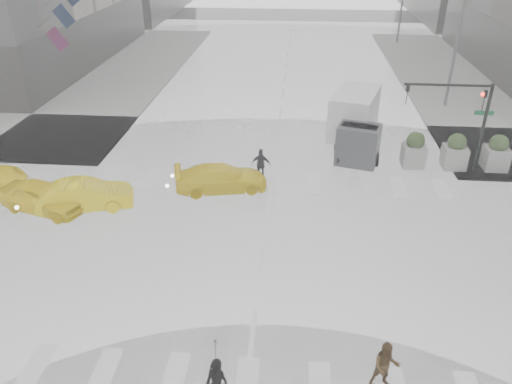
# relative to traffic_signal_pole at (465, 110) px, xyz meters

# --- Properties ---
(ground) EXTENTS (120.00, 120.00, 0.00)m
(ground) POSITION_rel_traffic_signal_pole_xyz_m (-9.01, -8.01, -3.22)
(ground) COLOR black
(ground) RESTS_ON ground
(sidewalk_nw) EXTENTS (35.00, 35.00, 0.15)m
(sidewalk_nw) POSITION_rel_traffic_signal_pole_xyz_m (-28.51, 9.49, -3.14)
(sidewalk_nw) COLOR gray
(sidewalk_nw) RESTS_ON ground
(road_markings) EXTENTS (18.00, 48.00, 0.01)m
(road_markings) POSITION_rel_traffic_signal_pole_xyz_m (-9.01, -8.01, -3.21)
(road_markings) COLOR silver
(road_markings) RESTS_ON ground
(traffic_signal_pole) EXTENTS (4.45, 0.42, 4.50)m
(traffic_signal_pole) POSITION_rel_traffic_signal_pole_xyz_m (0.00, 0.00, 0.00)
(traffic_signal_pole) COLOR black
(traffic_signal_pole) RESTS_ON ground
(street_lamp_near) EXTENTS (2.15, 0.22, 9.00)m
(street_lamp_near) POSITION_rel_traffic_signal_pole_xyz_m (1.86, 9.99, 1.73)
(street_lamp_near) COLOR #59595B
(street_lamp_near) RESTS_ON ground
(planter_west) EXTENTS (1.10, 1.10, 1.80)m
(planter_west) POSITION_rel_traffic_signal_pole_xyz_m (-2.01, 0.19, -2.23)
(planter_west) COLOR gray
(planter_west) RESTS_ON ground
(planter_mid) EXTENTS (1.10, 1.10, 1.80)m
(planter_mid) POSITION_rel_traffic_signal_pole_xyz_m (-0.01, 0.19, -2.23)
(planter_mid) COLOR gray
(planter_mid) RESTS_ON ground
(planter_east) EXTENTS (1.10, 1.10, 1.80)m
(planter_east) POSITION_rel_traffic_signal_pole_xyz_m (1.99, 0.19, -2.23)
(planter_east) COLOR gray
(planter_east) RESTS_ON ground
(flag_cluster) EXTENTS (2.87, 3.06, 4.69)m
(flag_cluster) POSITION_rel_traffic_signal_pole_xyz_m (-24.09, 10.49, 2.42)
(flag_cluster) COLOR #59595B
(flag_cluster) RESTS_ON ground
(pedestrian_black) EXTENTS (1.21, 1.23, 2.43)m
(pedestrian_black) POSITION_rel_traffic_signal_pole_xyz_m (-9.65, -14.81, -1.61)
(pedestrian_black) COLOR black
(pedestrian_black) RESTS_ON ground
(pedestrian_brown) EXTENTS (0.73, 0.57, 1.50)m
(pedestrian_brown) POSITION_rel_traffic_signal_pole_xyz_m (-5.32, -13.68, -2.47)
(pedestrian_brown) COLOR #432E18
(pedestrian_brown) RESTS_ON ground
(pedestrian_far_a) EXTENTS (0.96, 0.63, 1.57)m
(pedestrian_far_a) POSITION_rel_traffic_signal_pole_xyz_m (-9.55, -1.70, -2.43)
(pedestrian_far_a) COLOR black
(pedestrian_far_a) RESTS_ON ground
(pedestrian_far_b) EXTENTS (1.32, 0.90, 1.88)m
(pedestrian_far_b) POSITION_rel_traffic_signal_pole_xyz_m (-4.16, 1.18, -2.28)
(pedestrian_far_b) COLOR black
(pedestrian_far_b) RESTS_ON ground
(taxi_front) EXTENTS (4.20, 2.65, 1.33)m
(taxi_front) POSITION_rel_traffic_signal_pole_xyz_m (-18.66, -5.49, -2.55)
(taxi_front) COLOR yellow
(taxi_front) RESTS_ON ground
(taxi_mid) EXTENTS (4.25, 2.49, 1.32)m
(taxi_mid) POSITION_rel_traffic_signal_pole_xyz_m (-16.91, -5.19, -2.56)
(taxi_mid) COLOR yellow
(taxi_mid) RESTS_ON ground
(taxi_rear) EXTENTS (4.03, 2.54, 1.23)m
(taxi_rear) POSITION_rel_traffic_signal_pole_xyz_m (-11.31, -2.93, -2.60)
(taxi_rear) COLOR yellow
(taxi_rear) RESTS_ON ground
(box_truck) EXTENTS (2.12, 5.65, 3.00)m
(box_truck) POSITION_rel_traffic_signal_pole_xyz_m (-4.78, 2.46, -1.62)
(box_truck) COLOR silver
(box_truck) RESTS_ON ground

